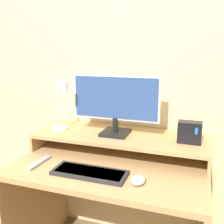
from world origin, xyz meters
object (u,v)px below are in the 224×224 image
remote_control (39,163)px  monitor (116,102)px  keyboard (90,172)px  desk_lamp (61,110)px  mouse (138,180)px  router_dock (190,132)px

remote_control → monitor: bearing=43.1°
keyboard → remote_control: (-0.33, 0.02, -0.00)m
desk_lamp → mouse: bearing=-27.4°
desk_lamp → keyboard: size_ratio=0.86×
monitor → remote_control: bearing=-136.9°
desk_lamp → remote_control: 0.37m
monitor → desk_lamp: 0.37m
desk_lamp → router_dock: size_ratio=2.56×
router_dock → mouse: bearing=-121.6°
monitor → remote_control: 0.58m
monitor → router_dock: 0.47m
monitor → router_dock: bearing=-1.7°
remote_control → mouse: bearing=-3.0°
keyboard → remote_control: bearing=176.4°
keyboard → monitor: bearing=85.6°
router_dock → remote_control: bearing=-158.4°
desk_lamp → remote_control: desk_lamp is taller
desk_lamp → keyboard: desk_lamp is taller
desk_lamp → router_dock: (0.81, 0.04, -0.08)m
router_dock → keyboard: router_dock is taller
monitor → desk_lamp: size_ratio=1.63×
mouse → desk_lamp: bearing=152.6°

